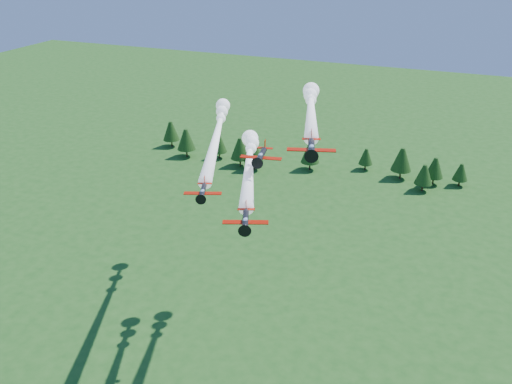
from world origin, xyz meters
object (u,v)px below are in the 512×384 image
at_px(plane_left, 217,132).
at_px(plane_right, 311,107).
at_px(plane_lead, 249,161).
at_px(plane_slot, 261,155).

height_order(plane_left, plane_right, plane_right).
xyz_separation_m(plane_lead, plane_left, (-13.55, 13.82, 0.02)).
bearing_deg(plane_right, plane_slot, -122.03).
distance_m(plane_left, plane_right, 24.74).
relative_size(plane_left, plane_right, 1.33).
relative_size(plane_lead, plane_right, 1.04).
bearing_deg(plane_left, plane_slot, -67.34).
distance_m(plane_right, plane_slot, 17.87).
xyz_separation_m(plane_lead, plane_slot, (4.76, -5.63, 3.93)).
distance_m(plane_lead, plane_left, 19.35).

